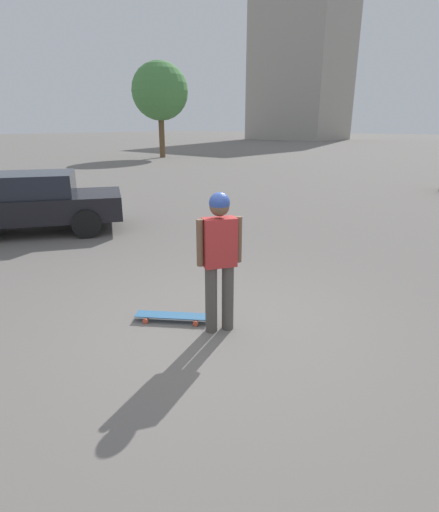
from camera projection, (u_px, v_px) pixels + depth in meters
The scene contains 6 objects.
ground_plane at pixel (220, 329), 5.07m from camera, with size 220.00×220.00×0.00m, color slate.
person at pixel (220, 252), 4.74m from camera, with size 0.37×0.49×1.75m.
skateboard at pixel (172, 316), 5.27m from camera, with size 0.91×0.72×0.08m.
car_parked_near at pixel (29, 202), 9.43m from camera, with size 3.88×4.56×1.40m.
building_block_distant at pixel (302, 53), 63.76m from camera, with size 13.56×11.75×26.65m.
tree_distant at pixel (160, 91), 29.69m from camera, with size 4.21×4.21×6.92m.
Camera 1 is at (2.96, -3.41, 2.48)m, focal length 28.00 mm.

